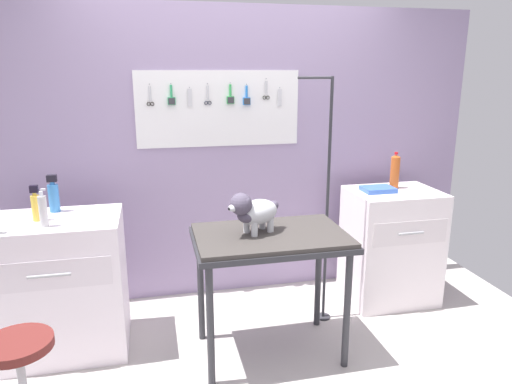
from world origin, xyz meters
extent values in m
cube|color=#B5AEA9|center=(0.00, 0.00, -0.02)|extent=(4.40, 4.00, 0.04)
cube|color=#9A86AB|center=(0.00, 1.28, 1.15)|extent=(4.00, 0.06, 2.30)
cube|color=white|center=(-0.11, 1.24, 1.53)|extent=(1.26, 0.02, 0.58)
cylinder|color=gray|center=(-0.62, 1.23, 1.72)|extent=(0.01, 0.02, 0.01)
cube|color=silver|center=(-0.63, 1.22, 1.65)|extent=(0.01, 0.00, 0.11)
cube|color=silver|center=(-0.62, 1.22, 1.65)|extent=(0.01, 0.00, 0.11)
torus|color=black|center=(-0.64, 1.22, 1.57)|extent=(0.03, 0.01, 0.03)
torus|color=black|center=(-0.61, 1.22, 1.57)|extent=(0.03, 0.01, 0.03)
cylinder|color=gray|center=(-0.47, 1.23, 1.72)|extent=(0.01, 0.02, 0.01)
cylinder|color=#2C915A|center=(-0.47, 1.22, 1.67)|extent=(0.02, 0.02, 0.09)
cube|color=#2C915A|center=(-0.47, 1.22, 1.59)|extent=(0.06, 0.02, 0.06)
cube|color=#333338|center=(-0.47, 1.21, 1.59)|extent=(0.05, 0.01, 0.05)
cylinder|color=gray|center=(-0.33, 1.23, 1.69)|extent=(0.01, 0.02, 0.01)
cube|color=silver|center=(-0.33, 1.22, 1.62)|extent=(0.03, 0.01, 0.13)
cylinder|color=gray|center=(-0.20, 1.23, 1.72)|extent=(0.01, 0.02, 0.01)
cube|color=silver|center=(-0.20, 1.22, 1.65)|extent=(0.01, 0.00, 0.11)
cube|color=silver|center=(-0.19, 1.22, 1.65)|extent=(0.01, 0.00, 0.11)
torus|color=#1D202D|center=(-0.21, 1.22, 1.58)|extent=(0.03, 0.01, 0.03)
torus|color=#1D202D|center=(-0.19, 1.22, 1.58)|extent=(0.03, 0.01, 0.03)
cylinder|color=gray|center=(-0.02, 1.23, 1.72)|extent=(0.01, 0.02, 0.01)
cylinder|color=green|center=(-0.02, 1.22, 1.67)|extent=(0.02, 0.02, 0.09)
cube|color=green|center=(-0.02, 1.22, 1.59)|extent=(0.06, 0.02, 0.06)
cube|color=#333338|center=(-0.02, 1.21, 1.59)|extent=(0.05, 0.01, 0.05)
cylinder|color=gray|center=(0.10, 1.23, 1.71)|extent=(0.01, 0.02, 0.01)
cylinder|color=blue|center=(0.10, 1.22, 1.66)|extent=(0.02, 0.02, 0.09)
cube|color=blue|center=(0.10, 1.22, 1.58)|extent=(0.06, 0.02, 0.06)
cube|color=#333338|center=(0.10, 1.21, 1.58)|extent=(0.05, 0.01, 0.05)
cylinder|color=gray|center=(0.26, 1.23, 1.75)|extent=(0.01, 0.02, 0.01)
cube|color=silver|center=(0.25, 1.22, 1.68)|extent=(0.01, 0.00, 0.11)
cube|color=silver|center=(0.26, 1.22, 1.68)|extent=(0.01, 0.00, 0.11)
torus|color=#252821|center=(0.24, 1.22, 1.61)|extent=(0.03, 0.01, 0.03)
torus|color=#252821|center=(0.27, 1.22, 1.61)|extent=(0.03, 0.01, 0.03)
cylinder|color=gray|center=(0.37, 1.23, 1.68)|extent=(0.01, 0.02, 0.01)
cube|color=silver|center=(0.37, 1.22, 1.61)|extent=(0.03, 0.01, 0.13)
cylinder|color=#2D2D33|center=(-0.36, 0.03, 0.39)|extent=(0.04, 0.04, 0.77)
cylinder|color=#2D2D33|center=(0.48, 0.03, 0.39)|extent=(0.04, 0.04, 0.77)
cylinder|color=#2D2D33|center=(-0.36, 0.55, 0.39)|extent=(0.04, 0.04, 0.77)
cylinder|color=#2D2D33|center=(0.48, 0.55, 0.39)|extent=(0.04, 0.04, 0.77)
cube|color=#2D2D33|center=(0.06, 0.29, 0.79)|extent=(0.96, 0.63, 0.03)
cube|color=#3A3633|center=(0.06, 0.29, 0.82)|extent=(0.93, 0.61, 0.03)
cylinder|color=#2D2D33|center=(0.56, 0.63, 0.01)|extent=(0.11, 0.11, 0.01)
cylinder|color=#2D2D33|center=(0.56, 0.63, 0.89)|extent=(0.02, 0.02, 1.78)
cylinder|color=#2D2D33|center=(0.44, 0.63, 1.77)|extent=(0.24, 0.02, 0.02)
cylinder|color=silver|center=(-0.05, 0.26, 0.88)|extent=(0.04, 0.04, 0.09)
cylinder|color=silver|center=(-0.08, 0.34, 0.88)|extent=(0.04, 0.04, 0.09)
cylinder|color=silver|center=(0.06, 0.32, 0.88)|extent=(0.04, 0.04, 0.09)
cylinder|color=silver|center=(0.03, 0.39, 0.88)|extent=(0.04, 0.04, 0.09)
ellipsoid|color=silver|center=(-0.01, 0.32, 0.97)|extent=(0.32, 0.27, 0.15)
ellipsoid|color=#4D4558|center=(-0.10, 0.28, 0.96)|extent=(0.14, 0.15, 0.08)
sphere|color=#4D4558|center=(-0.13, 0.27, 1.04)|extent=(0.14, 0.14, 0.14)
ellipsoid|color=silver|center=(-0.18, 0.24, 1.03)|extent=(0.08, 0.07, 0.04)
sphere|color=black|center=(-0.21, 0.23, 1.03)|extent=(0.02, 0.02, 0.02)
ellipsoid|color=#4D4558|center=(-0.09, 0.22, 1.05)|extent=(0.05, 0.04, 0.07)
ellipsoid|color=#4D4558|center=(-0.14, 0.33, 1.05)|extent=(0.05, 0.04, 0.07)
sphere|color=#4D4558|center=(0.10, 0.38, 0.99)|extent=(0.06, 0.06, 0.06)
cube|color=white|center=(-1.26, 0.63, 0.46)|extent=(0.80, 0.56, 0.91)
cube|color=silver|center=(-1.26, 0.35, 0.66)|extent=(0.70, 0.01, 0.18)
cylinder|color=#99999E|center=(-1.26, 0.34, 0.66)|extent=(0.24, 0.02, 0.02)
cube|color=white|center=(1.19, 0.81, 0.45)|extent=(0.68, 0.52, 0.91)
cube|color=silver|center=(1.19, 0.55, 0.65)|extent=(0.60, 0.01, 0.18)
cylinder|color=#99999E|center=(1.19, 0.54, 0.65)|extent=(0.20, 0.02, 0.02)
cylinder|color=maroon|center=(-1.31, -0.21, 0.56)|extent=(0.33, 0.33, 0.04)
cylinder|color=#3476BC|center=(-1.28, 0.80, 1.00)|extent=(0.07, 0.07, 0.18)
cylinder|color=#3476BC|center=(-1.28, 0.80, 1.11)|extent=(0.03, 0.03, 0.02)
cube|color=black|center=(-1.28, 0.80, 1.14)|extent=(0.06, 0.04, 0.04)
cylinder|color=#B9B8B9|center=(-1.28, 0.49, 1.01)|extent=(0.05, 0.05, 0.19)
cylinder|color=silver|center=(-1.28, 0.49, 1.11)|extent=(0.02, 0.02, 0.03)
cube|color=silver|center=(-1.27, 0.49, 1.14)|extent=(0.03, 0.01, 0.01)
cylinder|color=gold|center=(-1.35, 0.62, 0.99)|extent=(0.05, 0.05, 0.16)
cylinder|color=gold|center=(-1.35, 0.62, 1.08)|extent=(0.02, 0.02, 0.02)
cube|color=black|center=(-1.35, 0.62, 1.11)|extent=(0.05, 0.03, 0.04)
cylinder|color=#B7501E|center=(1.23, 0.90, 1.03)|extent=(0.07, 0.07, 0.25)
cone|color=#B7501E|center=(1.23, 0.90, 1.17)|extent=(0.07, 0.07, 0.02)
cylinder|color=red|center=(1.23, 0.90, 1.19)|extent=(0.03, 0.03, 0.02)
cube|color=#3860B8|center=(1.05, 0.82, 0.93)|extent=(0.24, 0.18, 0.04)
camera|label=1|loc=(-0.64, -2.37, 1.82)|focal=32.79mm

